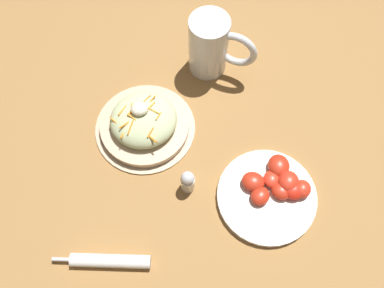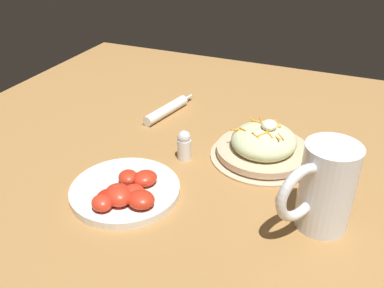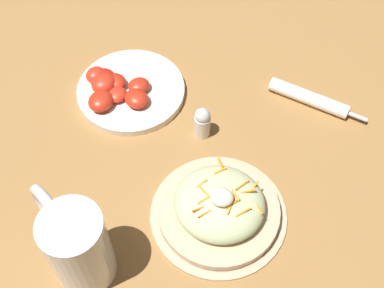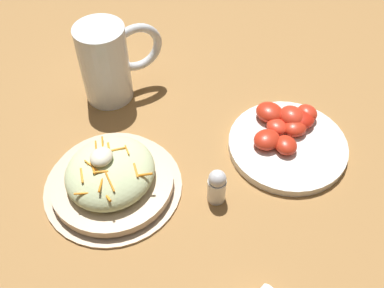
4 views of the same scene
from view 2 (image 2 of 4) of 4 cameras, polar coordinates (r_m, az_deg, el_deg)
ground_plane at (r=0.80m, az=2.95°, el=-6.17°), size 1.43×1.43×0.00m
salad_plate at (r=0.89m, az=9.70°, el=-0.25°), size 0.22×0.22×0.09m
beer_mug at (r=0.71m, az=17.55°, el=-6.18°), size 0.14×0.11×0.15m
napkin_roll at (r=1.06m, az=-3.49°, el=4.64°), size 0.19×0.06×0.03m
tomato_plate at (r=0.77m, az=-9.10°, el=-6.34°), size 0.20×0.20×0.05m
salt_shaker at (r=0.87m, az=-1.07°, el=-0.13°), size 0.03×0.03×0.07m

